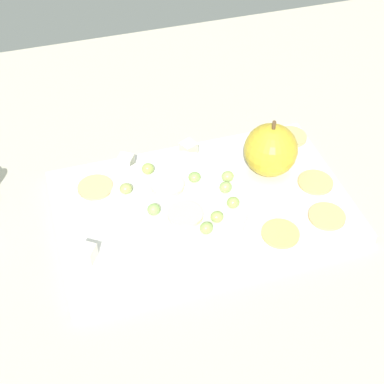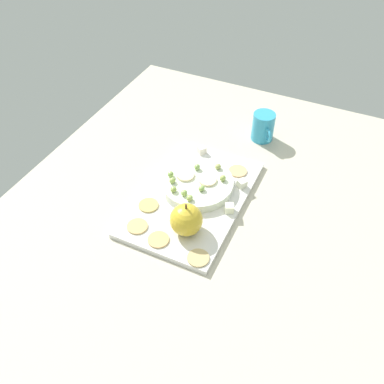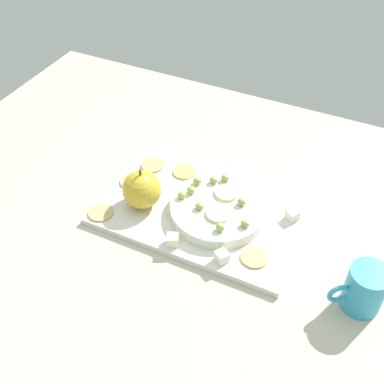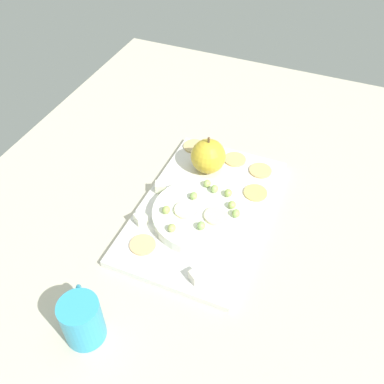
# 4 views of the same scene
# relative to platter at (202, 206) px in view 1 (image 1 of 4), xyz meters

# --- Properties ---
(table) EXTENTS (1.22, 0.95, 0.05)m
(table) POSITION_rel_platter_xyz_m (0.03, 0.03, -0.03)
(table) COLOR #BCB59F
(table) RESTS_ON ground
(platter) EXTENTS (0.40, 0.25, 0.01)m
(platter) POSITION_rel_platter_xyz_m (0.00, 0.00, 0.00)
(platter) COLOR silver
(platter) RESTS_ON table
(serving_dish) EXTENTS (0.19, 0.19, 0.02)m
(serving_dish) POSITION_rel_platter_xyz_m (-0.03, -0.00, 0.02)
(serving_dish) COLOR white
(serving_dish) RESTS_ON platter
(apple_whole) EXTENTS (0.08, 0.08, 0.08)m
(apple_whole) POSITION_rel_platter_xyz_m (0.11, 0.03, 0.04)
(apple_whole) COLOR gold
(apple_whole) RESTS_ON platter
(apple_stem) EXTENTS (0.01, 0.01, 0.01)m
(apple_stem) POSITION_rel_platter_xyz_m (0.11, 0.03, 0.09)
(apple_stem) COLOR brown
(apple_stem) RESTS_ON apple_whole
(cheese_cube_0) EXTENTS (0.03, 0.03, 0.02)m
(cheese_cube_0) POSITION_rel_platter_xyz_m (-0.08, 0.10, 0.02)
(cheese_cube_0) COLOR #EBEACF
(cheese_cube_0) RESTS_ON platter
(cheese_cube_1) EXTENTS (0.03, 0.03, 0.02)m
(cheese_cube_1) POSITION_rel_platter_xyz_m (-0.17, -0.05, 0.02)
(cheese_cube_1) COLOR #EFE3CD
(cheese_cube_1) RESTS_ON platter
(cheese_cube_2) EXTENTS (0.03, 0.03, 0.02)m
(cheese_cube_2) POSITION_rel_platter_xyz_m (0.01, 0.10, 0.02)
(cheese_cube_2) COLOR #EFF2CA
(cheese_cube_2) RESTS_ON platter
(cracker_0) EXTENTS (0.05, 0.05, 0.00)m
(cracker_0) POSITION_rel_platter_xyz_m (0.15, -0.07, 0.01)
(cracker_0) COLOR tan
(cracker_0) RESTS_ON platter
(cracker_1) EXTENTS (0.05, 0.05, 0.00)m
(cracker_1) POSITION_rel_platter_xyz_m (-0.13, 0.07, 0.01)
(cracker_1) COLOR tan
(cracker_1) RESTS_ON platter
(cracker_2) EXTENTS (0.05, 0.05, 0.00)m
(cracker_2) POSITION_rel_platter_xyz_m (0.16, -0.01, 0.01)
(cracker_2) COLOR tan
(cracker_2) RESTS_ON platter
(cracker_3) EXTENTS (0.05, 0.05, 0.00)m
(cracker_3) POSITION_rel_platter_xyz_m (0.08, -0.08, 0.01)
(cracker_3) COLOR tan
(cracker_3) RESTS_ON platter
(cracker_4) EXTENTS (0.05, 0.05, 0.00)m
(cracker_4) POSITION_rel_platter_xyz_m (0.17, 0.09, 0.01)
(cracker_4) COLOR tan
(cracker_4) RESTS_ON platter
(grape_0) EXTENTS (0.02, 0.02, 0.02)m
(grape_0) POSITION_rel_platter_xyz_m (-0.02, -0.07, 0.04)
(grape_0) COLOR #93B85B
(grape_0) RESTS_ON serving_dish
(grape_1) EXTENTS (0.02, 0.02, 0.02)m
(grape_1) POSITION_rel_platter_xyz_m (-0.07, -0.02, 0.04)
(grape_1) COLOR #8CB45F
(grape_1) RESTS_ON serving_dish
(grape_2) EXTENTS (0.02, 0.02, 0.01)m
(grape_2) POSITION_rel_platter_xyz_m (-0.10, 0.02, 0.04)
(grape_2) COLOR #9FAA5D
(grape_2) RESTS_ON serving_dish
(grape_3) EXTENTS (0.02, 0.02, 0.01)m
(grape_3) POSITION_rel_platter_xyz_m (0.04, 0.01, 0.04)
(grape_3) COLOR #9DB660
(grape_3) RESTS_ON serving_dish
(grape_4) EXTENTS (0.02, 0.02, 0.02)m
(grape_4) POSITION_rel_platter_xyz_m (-0.06, 0.05, 0.04)
(grape_4) COLOR #9CB458
(grape_4) RESTS_ON serving_dish
(grape_5) EXTENTS (0.02, 0.02, 0.01)m
(grape_5) POSITION_rel_platter_xyz_m (0.00, -0.06, 0.04)
(grape_5) COLOR #9CB75A
(grape_5) RESTS_ON serving_dish
(grape_6) EXTENTS (0.02, 0.02, 0.01)m
(grape_6) POSITION_rel_platter_xyz_m (0.02, -0.04, 0.04)
(grape_6) COLOR #96B057
(grape_6) RESTS_ON serving_dish
(grape_7) EXTENTS (0.02, 0.02, 0.01)m
(grape_7) POSITION_rel_platter_xyz_m (-0.00, 0.02, 0.04)
(grape_7) COLOR #8DB45A
(grape_7) RESTS_ON serving_dish
(grape_8) EXTENTS (0.02, 0.02, 0.02)m
(grape_8) POSITION_rel_platter_xyz_m (0.03, -0.01, 0.04)
(grape_8) COLOR #98BA61
(grape_8) RESTS_ON serving_dish
(apple_slice_0) EXTENTS (0.05, 0.05, 0.01)m
(apple_slice_0) POSITION_rel_platter_xyz_m (-0.04, -0.04, 0.03)
(apple_slice_0) COLOR beige
(apple_slice_0) RESTS_ON serving_dish
(apple_slice_1) EXTENTS (0.05, 0.05, 0.01)m
(apple_slice_1) POSITION_rel_platter_xyz_m (-0.04, 0.02, 0.03)
(apple_slice_1) COLOR beige
(apple_slice_1) RESTS_ON serving_dish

